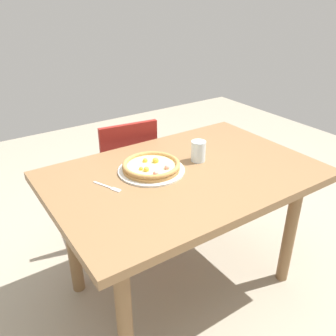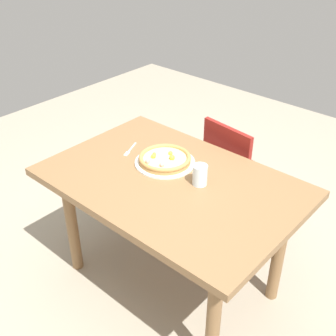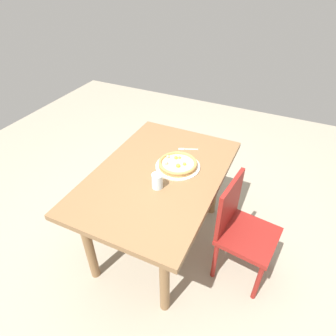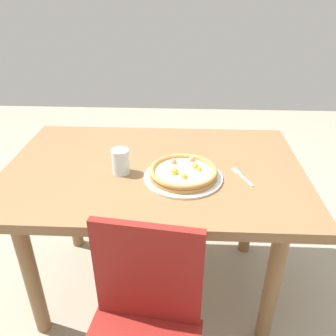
{
  "view_description": "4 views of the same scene",
  "coord_description": "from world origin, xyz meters",
  "px_view_note": "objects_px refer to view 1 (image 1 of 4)",
  "views": [
    {
      "loc": [
        0.98,
        1.3,
        1.62
      ],
      "look_at": [
        0.07,
        -0.05,
        0.79
      ],
      "focal_mm": 37.99,
      "sensor_mm": 36.0,
      "label": 1
    },
    {
      "loc": [
        -1.27,
        1.46,
        2.05
      ],
      "look_at": [
        0.07,
        -0.05,
        0.79
      ],
      "focal_mm": 45.88,
      "sensor_mm": 36.0,
      "label": 2
    },
    {
      "loc": [
        -1.5,
        -0.79,
        2.12
      ],
      "look_at": [
        0.07,
        -0.05,
        0.79
      ],
      "focal_mm": 30.75,
      "sensor_mm": 36.0,
      "label": 3
    },
    {
      "loc": [
        0.14,
        -1.41,
        1.54
      ],
      "look_at": [
        0.07,
        -0.05,
        0.79
      ],
      "focal_mm": 36.96,
      "sensor_mm": 36.0,
      "label": 4
    }
  ],
  "objects_px": {
    "dining_table": "(184,189)",
    "fork": "(109,187)",
    "chair_near": "(125,172)",
    "plate": "(151,170)",
    "drinking_glass": "(198,151)",
    "pizza": "(151,166)"
  },
  "relations": [
    {
      "from": "dining_table",
      "to": "fork",
      "type": "xyz_separation_m",
      "value": [
        0.39,
        -0.07,
        0.1
      ]
    },
    {
      "from": "dining_table",
      "to": "chair_near",
      "type": "bearing_deg",
      "value": -89.27
    },
    {
      "from": "plate",
      "to": "drinking_glass",
      "type": "xyz_separation_m",
      "value": [
        -0.28,
        0.04,
        0.05
      ]
    },
    {
      "from": "pizza",
      "to": "dining_table",
      "type": "bearing_deg",
      "value": 143.66
    },
    {
      "from": "plate",
      "to": "pizza",
      "type": "xyz_separation_m",
      "value": [
        0.0,
        0.0,
        0.03
      ]
    },
    {
      "from": "drinking_glass",
      "to": "pizza",
      "type": "bearing_deg",
      "value": -7.05
    },
    {
      "from": "dining_table",
      "to": "fork",
      "type": "relative_size",
      "value": 8.75
    },
    {
      "from": "chair_near",
      "to": "fork",
      "type": "xyz_separation_m",
      "value": [
        0.39,
        0.61,
        0.3
      ]
    },
    {
      "from": "pizza",
      "to": "fork",
      "type": "bearing_deg",
      "value": 6.99
    },
    {
      "from": "chair_near",
      "to": "drinking_glass",
      "type": "distance_m",
      "value": 0.72
    },
    {
      "from": "pizza",
      "to": "fork",
      "type": "distance_m",
      "value": 0.26
    },
    {
      "from": "plate",
      "to": "pizza",
      "type": "distance_m",
      "value": 0.03
    },
    {
      "from": "chair_near",
      "to": "plate",
      "type": "xyz_separation_m",
      "value": [
        0.13,
        0.57,
        0.3
      ]
    },
    {
      "from": "fork",
      "to": "drinking_glass",
      "type": "relative_size",
      "value": 1.39
    },
    {
      "from": "chair_near",
      "to": "fork",
      "type": "distance_m",
      "value": 0.78
    },
    {
      "from": "pizza",
      "to": "drinking_glass",
      "type": "height_order",
      "value": "drinking_glass"
    },
    {
      "from": "dining_table",
      "to": "plate",
      "type": "height_order",
      "value": "plate"
    },
    {
      "from": "chair_near",
      "to": "drinking_glass",
      "type": "bearing_deg",
      "value": -68.78
    },
    {
      "from": "chair_near",
      "to": "plate",
      "type": "relative_size",
      "value": 2.5
    },
    {
      "from": "chair_near",
      "to": "pizza",
      "type": "bearing_deg",
      "value": -95.31
    },
    {
      "from": "chair_near",
      "to": "pizza",
      "type": "distance_m",
      "value": 0.67
    },
    {
      "from": "dining_table",
      "to": "fork",
      "type": "bearing_deg",
      "value": -10.13
    }
  ]
}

